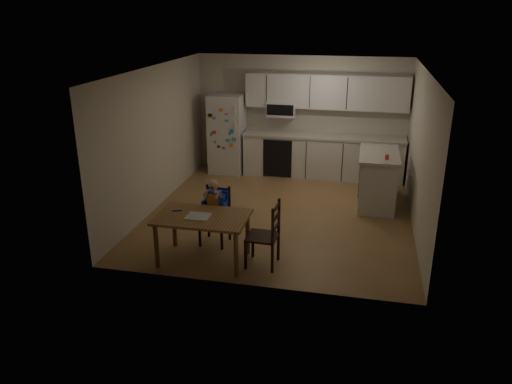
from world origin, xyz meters
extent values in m
cube|color=olive|center=(0.00, 0.00, -0.01)|extent=(4.50, 5.00, 0.01)
cube|color=beige|center=(0.00, 2.50, 1.25)|extent=(4.50, 0.02, 2.50)
cube|color=beige|center=(-2.25, 0.00, 1.25)|extent=(0.02, 5.00, 2.50)
cube|color=beige|center=(2.25, 0.00, 1.25)|extent=(0.02, 5.00, 2.50)
cube|color=white|center=(0.00, 0.00, 2.50)|extent=(4.50, 5.00, 0.01)
cube|color=silver|center=(-1.55, 2.15, 0.85)|extent=(0.72, 0.70, 1.70)
cube|color=silver|center=(0.53, 2.20, 0.43)|extent=(3.34, 0.60, 0.86)
cube|color=beige|center=(0.53, 2.19, 0.89)|extent=(3.37, 0.62, 0.05)
cube|color=black|center=(-0.39, 1.89, 0.43)|extent=(0.60, 0.02, 0.80)
cube|color=silver|center=(0.53, 2.33, 1.80)|extent=(3.34, 0.34, 0.70)
cube|color=silver|center=(-0.39, 2.30, 1.42)|extent=(0.60, 0.38, 0.33)
cube|color=silver|center=(1.65, 0.80, 0.46)|extent=(0.63, 1.27, 0.93)
cube|color=beige|center=(1.65, 0.80, 0.96)|extent=(0.70, 1.33, 0.05)
cylinder|color=red|center=(1.76, 0.42, 1.02)|extent=(0.07, 0.07, 0.09)
cube|color=brown|center=(-0.78, -1.96, 0.67)|extent=(1.29, 0.83, 0.04)
cylinder|color=brown|center=(-1.35, -2.30, 0.33)|extent=(0.06, 0.06, 0.65)
cylinder|color=brown|center=(-1.35, -1.62, 0.33)|extent=(0.06, 0.06, 0.65)
cylinder|color=brown|center=(-0.21, -2.30, 0.33)|extent=(0.06, 0.06, 0.65)
cylinder|color=brown|center=(-0.21, -1.62, 0.33)|extent=(0.06, 0.06, 0.65)
cube|color=silver|center=(-0.82, -2.00, 0.70)|extent=(0.33, 0.28, 0.01)
cylinder|color=#0E27D0|center=(-1.19, -1.87, 0.70)|extent=(0.12, 0.06, 0.02)
cube|color=black|center=(-0.78, -1.39, 0.41)|extent=(0.42, 0.42, 0.03)
cube|color=black|center=(-0.97, -1.55, 0.20)|extent=(0.04, 0.04, 0.39)
cube|color=black|center=(-0.94, -1.20, 0.20)|extent=(0.04, 0.04, 0.39)
cube|color=black|center=(-0.62, -1.58, 0.20)|extent=(0.04, 0.04, 0.39)
cube|color=black|center=(-0.59, -1.23, 0.20)|extent=(0.04, 0.04, 0.39)
cube|color=black|center=(-0.76, -1.21, 0.65)|extent=(0.39, 0.06, 0.47)
cube|color=#0E27D0|center=(-0.78, -1.39, 0.47)|extent=(0.38, 0.34, 0.09)
cube|color=#0E27D0|center=(-0.77, -1.26, 0.67)|extent=(0.36, 0.08, 0.32)
cube|color=#5966E1|center=(-0.78, -1.41, 0.52)|extent=(0.29, 0.26, 0.01)
cube|color=#2E3AB6|center=(-0.78, -1.38, 0.73)|extent=(0.22, 0.15, 0.24)
cube|color=#BE5424|center=(-0.78, -1.44, 0.72)|extent=(0.18, 0.03, 0.19)
sphere|color=beige|center=(-0.78, -1.39, 0.96)|extent=(0.17, 0.17, 0.16)
ellipsoid|color=olive|center=(-0.78, -1.39, 0.98)|extent=(0.17, 0.16, 0.13)
cube|color=black|center=(0.07, -1.91, 0.43)|extent=(0.44, 0.44, 0.03)
cube|color=black|center=(-0.11, -1.71, 0.21)|extent=(0.04, 0.04, 0.42)
cube|color=black|center=(0.27, -1.73, 0.21)|extent=(0.04, 0.04, 0.42)
cube|color=black|center=(-0.13, -2.09, 0.21)|extent=(0.04, 0.04, 0.42)
cube|color=black|center=(0.25, -2.11, 0.21)|extent=(0.04, 0.04, 0.42)
cube|color=black|center=(0.26, -1.92, 0.70)|extent=(0.05, 0.42, 0.50)
camera|label=1|loc=(1.33, -8.06, 3.44)|focal=35.00mm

